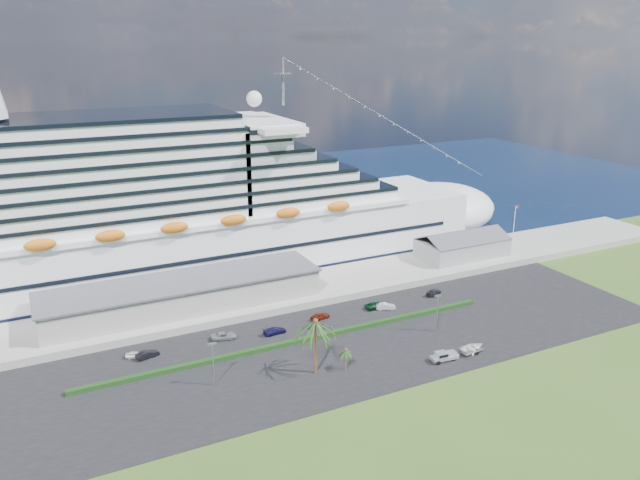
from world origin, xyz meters
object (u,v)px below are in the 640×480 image
pickup_truck (444,356)px  boat_trailer (472,348)px  parked_car_3 (275,331)px  cruise_ship (169,214)px

pickup_truck → boat_trailer: bearing=-1.1°
pickup_truck → boat_trailer: (6.80, -0.13, 0.14)m
pickup_truck → parked_car_3: bearing=134.7°
parked_car_3 → boat_trailer: size_ratio=0.77×
parked_car_3 → pickup_truck: size_ratio=0.88×
cruise_ship → parked_car_3: (10.76, -42.08, -15.86)m
parked_car_3 → pickup_truck: bearing=-139.7°
cruise_ship → parked_car_3: 46.24m
cruise_ship → boat_trailer: cruise_ship is taller
pickup_truck → boat_trailer: size_ratio=0.87×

